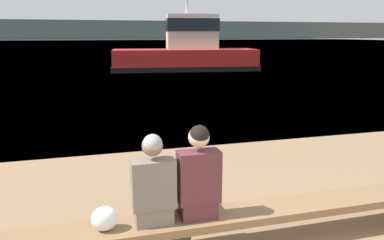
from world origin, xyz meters
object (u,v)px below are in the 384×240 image
object	(u,v)px
bench_main	(181,225)
person_right	(198,178)
person_left	(153,185)
tugboat_red	(187,53)
shopping_bag	(105,219)

from	to	relation	value
bench_main	person_right	world-z (taller)	person_right
bench_main	person_right	size ratio (longest dim) A/B	6.74
person_left	person_right	size ratio (longest dim) A/B	0.94
bench_main	tugboat_red	size ratio (longest dim) A/B	0.70
person_left	tugboat_red	xyz separation A→B (m)	(5.77, 20.56, 0.30)
person_left	person_right	distance (m)	0.48
shopping_bag	person_right	bearing A→B (deg)	1.70
person_right	shopping_bag	distance (m)	1.02
person_left	shopping_bag	size ratio (longest dim) A/B	3.67
bench_main	tugboat_red	xyz separation A→B (m)	(5.48, 20.57, 0.78)
bench_main	shopping_bag	bearing A→B (deg)	-178.17
person_right	shopping_bag	bearing A→B (deg)	-178.30
bench_main	shopping_bag	world-z (taller)	shopping_bag
bench_main	tugboat_red	world-z (taller)	tugboat_red
shopping_bag	tugboat_red	size ratio (longest dim) A/B	0.03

